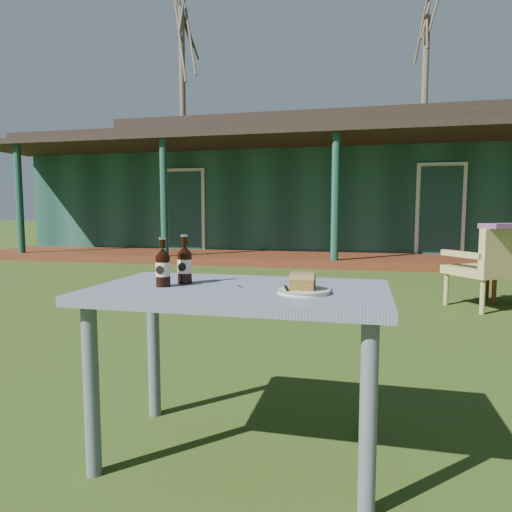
% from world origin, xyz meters
% --- Properties ---
extents(ground, '(80.00, 80.00, 0.00)m').
position_xyz_m(ground, '(0.00, 0.00, 0.00)').
color(ground, '#334916').
extents(pavilion, '(15.80, 8.30, 3.45)m').
position_xyz_m(pavilion, '(-0.00, 9.39, 1.61)').
color(pavilion, '#1A4438').
rests_on(pavilion, ground).
extents(tree_left, '(0.28, 0.28, 10.50)m').
position_xyz_m(tree_left, '(-8.00, 17.50, 5.25)').
color(tree_left, brown).
rests_on(tree_left, ground).
extents(tree_mid, '(0.28, 0.28, 9.50)m').
position_xyz_m(tree_mid, '(3.00, 18.50, 4.75)').
color(tree_mid, brown).
rests_on(tree_mid, ground).
extents(cafe_table, '(1.20, 0.70, 0.72)m').
position_xyz_m(cafe_table, '(0.00, -1.60, 0.62)').
color(cafe_table, slate).
rests_on(cafe_table, ground).
extents(plate, '(0.20, 0.20, 0.01)m').
position_xyz_m(plate, '(0.27, -1.67, 0.73)').
color(plate, silver).
rests_on(plate, cafe_table).
extents(cake_slice, '(0.09, 0.09, 0.06)m').
position_xyz_m(cake_slice, '(0.27, -1.66, 0.77)').
color(cake_slice, brown).
rests_on(cake_slice, plate).
extents(fork, '(0.05, 0.14, 0.00)m').
position_xyz_m(fork, '(0.21, -1.68, 0.74)').
color(fork, silver).
rests_on(fork, plate).
extents(cola_bottle_near, '(0.06, 0.06, 0.21)m').
position_xyz_m(cola_bottle_near, '(-0.26, -1.55, 0.80)').
color(cola_bottle_near, black).
rests_on(cola_bottle_near, cafe_table).
extents(cola_bottle_far, '(0.06, 0.06, 0.20)m').
position_xyz_m(cola_bottle_far, '(-0.31, -1.65, 0.80)').
color(cola_bottle_far, black).
rests_on(cola_bottle_far, cafe_table).
extents(bottle_cap, '(0.03, 0.03, 0.01)m').
position_xyz_m(bottle_cap, '(0.00, -1.61, 0.72)').
color(bottle_cap, silver).
rests_on(bottle_cap, cafe_table).
extents(armchair_left, '(0.86, 0.85, 0.86)m').
position_xyz_m(armchair_left, '(1.80, 1.79, 0.48)').
color(armchair_left, tan).
rests_on(armchair_left, ground).
extents(floral_throw, '(0.58, 0.48, 0.05)m').
position_xyz_m(floral_throw, '(1.90, 1.65, 0.88)').
color(floral_throw, '#6C3F69').
rests_on(floral_throw, armchair_left).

